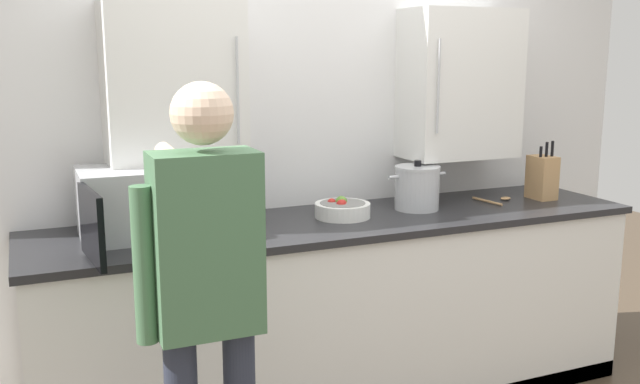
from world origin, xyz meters
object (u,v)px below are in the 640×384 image
at_px(wooden_spoon, 497,200).
at_px(person_figure, 206,286).
at_px(microwave_oven, 133,203).
at_px(stock_pot, 417,188).
at_px(fruit_bowl, 342,209).
at_px(knife_block, 542,177).
at_px(thermos_flask, 245,201).

xyz_separation_m(wooden_spoon, person_figure, (-1.81, -0.86, 0.03)).
xyz_separation_m(microwave_oven, stock_pot, (1.41, -0.00, -0.04)).
bearing_deg(person_figure, fruit_bowl, 43.72).
distance_m(knife_block, stock_pot, 0.77).
xyz_separation_m(microwave_oven, fruit_bowl, (0.99, -0.01, -0.11)).
distance_m(microwave_oven, fruit_bowl, 0.99).
height_order(stock_pot, person_figure, person_figure).
distance_m(fruit_bowl, thermos_flask, 0.51).
height_order(knife_block, wooden_spoon, knife_block).
relative_size(knife_block, wooden_spoon, 1.51).
height_order(knife_block, thermos_flask, knife_block).
xyz_separation_m(knife_block, thermos_flask, (-1.69, 0.01, 0.01)).
bearing_deg(microwave_oven, knife_block, -1.11).
xyz_separation_m(knife_block, wooden_spoon, (-0.27, 0.03, -0.11)).
relative_size(knife_block, stock_pot, 0.98).
relative_size(wooden_spoon, person_figure, 0.13).
relative_size(stock_pot, person_figure, 0.20).
height_order(fruit_bowl, thermos_flask, thermos_flask).
xyz_separation_m(microwave_oven, knife_block, (2.18, -0.04, -0.03)).
relative_size(microwave_oven, thermos_flask, 2.90).
bearing_deg(knife_block, fruit_bowl, 178.65).
distance_m(stock_pot, person_figure, 1.58).
height_order(microwave_oven, stock_pot, microwave_oven).
height_order(microwave_oven, thermos_flask, microwave_oven).
distance_m(wooden_spoon, fruit_bowl, 0.92).
distance_m(knife_block, fruit_bowl, 1.20).
distance_m(microwave_oven, knife_block, 2.18).
bearing_deg(microwave_oven, stock_pot, -0.07).
bearing_deg(knife_block, stock_pot, 176.96).
height_order(stock_pot, fruit_bowl, stock_pot).
relative_size(microwave_oven, knife_block, 2.28).
relative_size(fruit_bowl, thermos_flask, 1.07).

